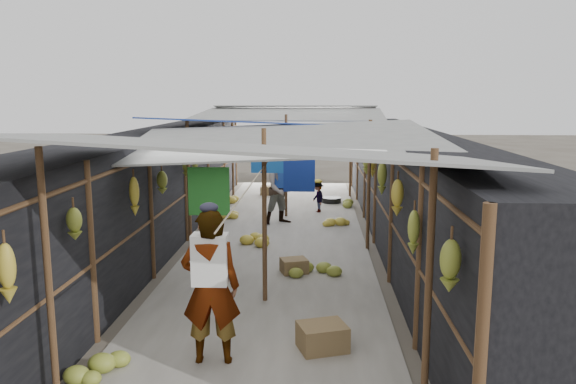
% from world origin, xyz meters
% --- Properties ---
extents(aisle_slab, '(3.60, 16.00, 0.02)m').
position_xyz_m(aisle_slab, '(0.00, 6.50, 0.01)').
color(aisle_slab, '#9E998E').
rests_on(aisle_slab, ground).
extents(stall_left, '(1.40, 15.00, 2.30)m').
position_xyz_m(stall_left, '(-2.70, 6.50, 1.15)').
color(stall_left, black).
rests_on(stall_left, ground).
extents(stall_right, '(1.40, 15.00, 2.30)m').
position_xyz_m(stall_right, '(2.70, 6.50, 1.15)').
color(stall_right, black).
rests_on(stall_right, ground).
extents(crate_near, '(0.53, 0.47, 0.26)m').
position_xyz_m(crate_near, '(0.38, 4.36, 0.13)').
color(crate_near, olive).
rests_on(crate_near, ground).
extents(crate_mid, '(0.67, 0.60, 0.33)m').
position_xyz_m(crate_mid, '(0.84, 1.39, 0.17)').
color(crate_mid, olive).
rests_on(crate_mid, ground).
extents(crate_back, '(0.46, 0.38, 0.28)m').
position_xyz_m(crate_back, '(-0.73, 12.08, 0.14)').
color(crate_back, olive).
rests_on(crate_back, ground).
extents(black_basin, '(0.56, 0.56, 0.17)m').
position_xyz_m(black_basin, '(1.21, 10.89, 0.08)').
color(black_basin, black).
rests_on(black_basin, ground).
extents(vendor_elderly, '(0.70, 0.49, 1.82)m').
position_xyz_m(vendor_elderly, '(-0.43, 1.02, 0.91)').
color(vendor_elderly, white).
rests_on(vendor_elderly, ground).
extents(shopper_blue, '(1.04, 0.97, 1.72)m').
position_xyz_m(shopper_blue, '(-0.07, 8.20, 0.86)').
color(shopper_blue, '#2048A2').
rests_on(shopper_blue, ground).
extents(vendor_seated, '(0.48, 0.61, 0.83)m').
position_xyz_m(vendor_seated, '(0.81, 9.53, 0.42)').
color(vendor_seated, '#545049').
rests_on(vendor_seated, ground).
extents(market_canopy, '(5.62, 15.20, 2.77)m').
position_xyz_m(market_canopy, '(0.03, 6.83, 2.41)').
color(market_canopy, brown).
rests_on(market_canopy, ground).
extents(hanging_bananas, '(3.96, 14.18, 0.81)m').
position_xyz_m(hanging_bananas, '(0.05, 6.58, 1.64)').
color(hanging_bananas, gold).
rests_on(hanging_bananas, ground).
extents(floor_bananas, '(3.84, 10.56, 0.35)m').
position_xyz_m(floor_bananas, '(-0.15, 7.35, 0.16)').
color(floor_bananas, olive).
rests_on(floor_bananas, ground).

